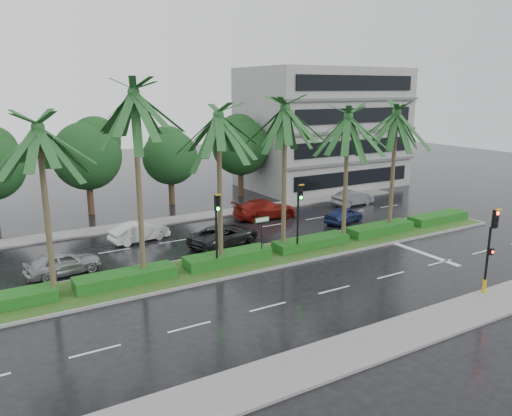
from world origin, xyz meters
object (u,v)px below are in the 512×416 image
car_blue (344,215)px  car_red (265,209)px  car_silver (63,263)px  car_grey (353,198)px  car_darkgrey (224,235)px  car_white (139,232)px  signal_near (490,248)px  street_sign (262,227)px  signal_median_left (217,221)px

car_blue → car_red: bearing=31.1°
car_silver → car_grey: 25.42m
car_silver → car_darkgrey: bearing=-97.1°
car_white → car_darkgrey: car_darkgrey is taller
signal_near → car_white: (-11.95, 17.58, -1.85)m
car_blue → street_sign: bearing=97.8°
car_blue → car_grey: 6.06m
car_blue → car_grey: car_grey is taller
signal_near → car_silver: bearing=141.9°
car_silver → car_darkgrey: car_darkgrey is taller
signal_median_left → car_blue: signal_median_left is taller
signal_median_left → car_grey: signal_median_left is taller
street_sign → car_darkgrey: 4.24m
signal_median_left → car_blue: (13.00, 4.56, -2.38)m
car_darkgrey → car_blue: size_ratio=1.39×
signal_near → car_silver: (-17.50, 13.71, -1.82)m
car_silver → car_grey: car_silver is taller
signal_near → car_grey: size_ratio=1.09×
car_darkgrey → car_grey: bearing=-91.5°
car_silver → car_grey: size_ratio=1.01×
car_darkgrey → car_blue: bearing=-105.9°
signal_median_left → car_silver: (-7.50, 4.02, -2.31)m
street_sign → car_white: (-4.95, 7.71, -1.47)m
car_white → car_blue: size_ratio=1.10×
signal_median_left → car_darkgrey: size_ratio=0.86×
car_white → car_red: (10.45, 0.87, 0.09)m
signal_median_left → car_darkgrey: (2.55, 4.15, -2.29)m
signal_median_left → street_sign: signal_median_left is taller
signal_median_left → car_grey: bearing=26.2°
signal_median_left → car_red: (8.50, 8.76, -2.25)m
street_sign → car_darkgrey: size_ratio=0.51×
car_silver → car_darkgrey: 10.05m
signal_near → car_white: bearing=124.2°
car_white → car_blue: bearing=-111.8°
car_blue → signal_near: bearing=152.3°
car_silver → car_darkgrey: size_ratio=0.80×
signal_median_left → car_darkgrey: bearing=58.5°
signal_median_left → car_grey: size_ratio=1.09×
street_sign → car_blue: 11.02m
car_darkgrey → car_grey: 15.61m
car_darkgrey → car_blue: (10.45, 0.41, -0.08)m
street_sign → car_white: street_sign is taller
street_sign → car_darkgrey: (-0.45, 3.97, -1.42)m
signal_near → signal_median_left: bearing=135.9°
car_silver → car_red: bearing=-81.4°
car_grey → signal_median_left: bearing=111.9°
signal_near → signal_median_left: signal_median_left is taller
car_darkgrey → car_red: size_ratio=0.98×
signal_median_left → car_white: (-1.95, 7.90, -2.34)m
street_sign → car_red: 10.28m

